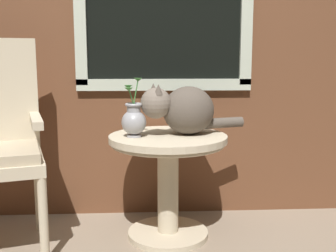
% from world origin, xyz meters
% --- Properties ---
extents(back_wall, '(4.00, 0.07, 2.60)m').
position_xyz_m(back_wall, '(0.00, 0.66, 1.30)').
color(back_wall, brown).
rests_on(back_wall, ground_plane).
extents(wicker_side_table, '(0.64, 0.64, 0.57)m').
position_xyz_m(wicker_side_table, '(0.10, 0.28, 0.41)').
color(wicker_side_table, beige).
rests_on(wicker_side_table, ground_plane).
extents(cat, '(0.58, 0.33, 0.28)m').
position_xyz_m(cat, '(0.19, 0.30, 0.71)').
color(cat, brown).
rests_on(cat, wicker_side_table).
extents(pewter_vase_with_ivy, '(0.13, 0.13, 0.31)m').
position_xyz_m(pewter_vase_with_ivy, '(-0.08, 0.24, 0.67)').
color(pewter_vase_with_ivy, '#99999E').
rests_on(pewter_vase_with_ivy, wicker_side_table).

